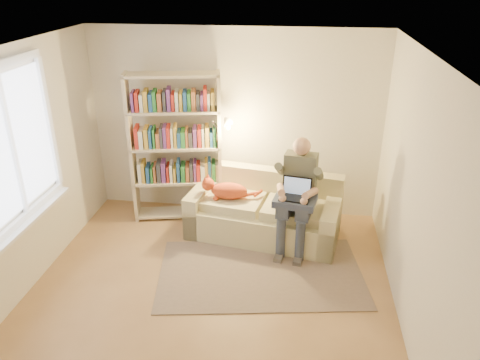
# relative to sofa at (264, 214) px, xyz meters

# --- Properties ---
(floor) EXTENTS (4.50, 4.50, 0.00)m
(floor) POSITION_rel_sofa_xyz_m (-0.49, -1.57, -0.30)
(floor) COLOR #966E44
(floor) RESTS_ON ground
(ceiling) EXTENTS (4.00, 4.50, 0.02)m
(ceiling) POSITION_rel_sofa_xyz_m (-0.49, -1.57, 2.30)
(ceiling) COLOR white
(ceiling) RESTS_ON wall_back
(wall_left) EXTENTS (0.02, 4.50, 2.60)m
(wall_left) POSITION_rel_sofa_xyz_m (-2.49, -1.57, 1.00)
(wall_left) COLOR silver
(wall_left) RESTS_ON floor
(wall_right) EXTENTS (0.02, 4.50, 2.60)m
(wall_right) POSITION_rel_sofa_xyz_m (1.51, -1.57, 1.00)
(wall_right) COLOR silver
(wall_right) RESTS_ON floor
(wall_back) EXTENTS (4.00, 0.02, 2.60)m
(wall_back) POSITION_rel_sofa_xyz_m (-0.49, 0.68, 1.00)
(wall_back) COLOR silver
(wall_back) RESTS_ON floor
(window) EXTENTS (0.12, 1.52, 1.69)m
(window) POSITION_rel_sofa_xyz_m (-2.44, -1.37, 1.07)
(window) COLOR white
(window) RESTS_ON wall_left
(sofa) EXTENTS (2.06, 1.19, 0.83)m
(sofa) POSITION_rel_sofa_xyz_m (0.00, 0.00, 0.00)
(sofa) COLOR beige
(sofa) RESTS_ON floor
(person) EXTENTS (0.49, 0.68, 1.42)m
(person) POSITION_rel_sofa_xyz_m (0.42, -0.22, 0.50)
(person) COLOR #666955
(person) RESTS_ON sofa
(cat) EXTENTS (0.74, 0.33, 0.26)m
(cat) POSITION_rel_sofa_xyz_m (-0.49, -0.04, 0.34)
(cat) COLOR #E35B2C
(cat) RESTS_ON sofa
(blanket) EXTENTS (0.55, 0.48, 0.09)m
(blanket) POSITION_rel_sofa_xyz_m (0.39, -0.36, 0.41)
(blanket) COLOR #2C364E
(blanket) RESTS_ON person
(laptop) EXTENTS (0.39, 0.32, 0.31)m
(laptop) POSITION_rel_sofa_xyz_m (0.39, -0.35, 0.51)
(laptop) COLOR black
(laptop) RESTS_ON blanket
(bookshelf) EXTENTS (1.41, 0.55, 2.07)m
(bookshelf) POSITION_rel_sofa_xyz_m (-1.24, 0.33, 0.84)
(bookshelf) COLOR beige
(bookshelf) RESTS_ON floor
(rug) EXTENTS (2.55, 1.75, 0.01)m
(rug) POSITION_rel_sofa_xyz_m (0.04, -0.91, -0.29)
(rug) COLOR #806D5D
(rug) RESTS_ON floor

